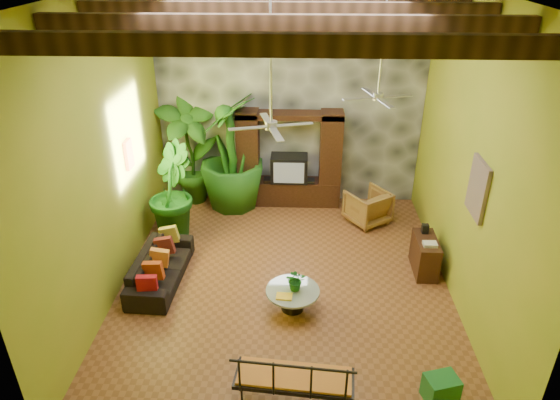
{
  "coord_description": "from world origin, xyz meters",
  "views": [
    {
      "loc": [
        0.22,
        -7.52,
        5.69
      ],
      "look_at": [
        -0.09,
        0.2,
        1.62
      ],
      "focal_mm": 32.0,
      "sensor_mm": 36.0,
      "label": 1
    }
  ],
  "objects_px": {
    "sofa": "(160,267)",
    "green_bin": "(441,388)",
    "entertainment_center": "(289,166)",
    "wicker_armchair": "(368,207)",
    "coffee_table": "(293,297)",
    "tall_plant_a": "(189,150)",
    "ceiling_fan_back": "(379,85)",
    "tall_plant_b": "(170,192)",
    "iron_bench": "(294,378)",
    "tall_plant_c": "(232,153)",
    "ceiling_fan_front": "(271,112)",
    "side_console": "(425,255)"
  },
  "relations": [
    {
      "from": "ceiling_fan_back",
      "to": "tall_plant_b",
      "type": "height_order",
      "value": "ceiling_fan_back"
    },
    {
      "from": "tall_plant_c",
      "to": "coffee_table",
      "type": "relative_size",
      "value": 2.93
    },
    {
      "from": "sofa",
      "to": "green_bin",
      "type": "bearing_deg",
      "value": -116.3
    },
    {
      "from": "entertainment_center",
      "to": "wicker_armchair",
      "type": "distance_m",
      "value": 2.04
    },
    {
      "from": "coffee_table",
      "to": "entertainment_center",
      "type": "bearing_deg",
      "value": 92.35
    },
    {
      "from": "entertainment_center",
      "to": "wicker_armchair",
      "type": "xyz_separation_m",
      "value": [
        1.77,
        -0.83,
        -0.58
      ]
    },
    {
      "from": "ceiling_fan_back",
      "to": "wicker_armchair",
      "type": "distance_m",
      "value": 3.22
    },
    {
      "from": "entertainment_center",
      "to": "tall_plant_b",
      "type": "distance_m",
      "value": 2.87
    },
    {
      "from": "side_console",
      "to": "coffee_table",
      "type": "bearing_deg",
      "value": -153.23
    },
    {
      "from": "ceiling_fan_back",
      "to": "sofa",
      "type": "xyz_separation_m",
      "value": [
        -3.9,
        -1.24,
        -3.11
      ]
    },
    {
      "from": "entertainment_center",
      "to": "ceiling_fan_front",
      "type": "height_order",
      "value": "ceiling_fan_front"
    },
    {
      "from": "ceiling_fan_back",
      "to": "tall_plant_c",
      "type": "relative_size",
      "value": 0.69
    },
    {
      "from": "tall_plant_c",
      "to": "ceiling_fan_back",
      "type": "bearing_deg",
      "value": -31.15
    },
    {
      "from": "wicker_armchair",
      "to": "iron_bench",
      "type": "bearing_deg",
      "value": 38.52
    },
    {
      "from": "tall_plant_c",
      "to": "wicker_armchair",
      "type": "bearing_deg",
      "value": -11.98
    },
    {
      "from": "tall_plant_b",
      "to": "green_bin",
      "type": "distance_m",
      "value": 6.33
    },
    {
      "from": "entertainment_center",
      "to": "tall_plant_b",
      "type": "height_order",
      "value": "entertainment_center"
    },
    {
      "from": "entertainment_center",
      "to": "iron_bench",
      "type": "xyz_separation_m",
      "value": [
        0.22,
        -5.93,
        -0.43
      ]
    },
    {
      "from": "sofa",
      "to": "tall_plant_c",
      "type": "relative_size",
      "value": 0.74
    },
    {
      "from": "entertainment_center",
      "to": "green_bin",
      "type": "distance_m",
      "value": 6.18
    },
    {
      "from": "coffee_table",
      "to": "tall_plant_a",
      "type": "bearing_deg",
      "value": 122.42
    },
    {
      "from": "green_bin",
      "to": "tall_plant_c",
      "type": "bearing_deg",
      "value": 122.69
    },
    {
      "from": "sofa",
      "to": "wicker_armchair",
      "type": "distance_m",
      "value": 4.7
    },
    {
      "from": "wicker_armchair",
      "to": "tall_plant_a",
      "type": "bearing_deg",
      "value": -46.14
    },
    {
      "from": "ceiling_fan_back",
      "to": "coffee_table",
      "type": "relative_size",
      "value": 2.03
    },
    {
      "from": "tall_plant_c",
      "to": "coffee_table",
      "type": "xyz_separation_m",
      "value": [
        1.47,
        -3.71,
        -1.09
      ]
    },
    {
      "from": "ceiling_fan_front",
      "to": "ceiling_fan_back",
      "type": "height_order",
      "value": "same"
    },
    {
      "from": "tall_plant_a",
      "to": "iron_bench",
      "type": "distance_m",
      "value": 6.51
    },
    {
      "from": "tall_plant_c",
      "to": "ceiling_fan_front",
      "type": "bearing_deg",
      "value": -71.69
    },
    {
      "from": "ceiling_fan_back",
      "to": "green_bin",
      "type": "bearing_deg",
      "value": -80.41
    },
    {
      "from": "ceiling_fan_back",
      "to": "side_console",
      "type": "height_order",
      "value": "ceiling_fan_back"
    },
    {
      "from": "sofa",
      "to": "tall_plant_a",
      "type": "xyz_separation_m",
      "value": [
        -0.02,
        3.19,
        1.04
      ]
    },
    {
      "from": "wicker_armchair",
      "to": "coffee_table",
      "type": "height_order",
      "value": "wicker_armchair"
    },
    {
      "from": "green_bin",
      "to": "tall_plant_b",
      "type": "bearing_deg",
      "value": 138.14
    },
    {
      "from": "entertainment_center",
      "to": "ceiling_fan_back",
      "type": "height_order",
      "value": "ceiling_fan_back"
    },
    {
      "from": "green_bin",
      "to": "wicker_armchair",
      "type": "bearing_deg",
      "value": 95.42
    },
    {
      "from": "ceiling_fan_front",
      "to": "ceiling_fan_back",
      "type": "xyz_separation_m",
      "value": [
        1.8,
        1.6,
        0.0
      ]
    },
    {
      "from": "tall_plant_c",
      "to": "green_bin",
      "type": "height_order",
      "value": "tall_plant_c"
    },
    {
      "from": "green_bin",
      "to": "side_console",
      "type": "bearing_deg",
      "value": 82.26
    },
    {
      "from": "tall_plant_c",
      "to": "green_bin",
      "type": "bearing_deg",
      "value": -57.31
    },
    {
      "from": "wicker_armchair",
      "to": "entertainment_center",
      "type": "bearing_deg",
      "value": -59.58
    },
    {
      "from": "iron_bench",
      "to": "side_console",
      "type": "bearing_deg",
      "value": 58.4
    },
    {
      "from": "tall_plant_b",
      "to": "ceiling_fan_front",
      "type": "bearing_deg",
      "value": -42.05
    },
    {
      "from": "tall_plant_b",
      "to": "coffee_table",
      "type": "bearing_deg",
      "value": -42.4
    },
    {
      "from": "tall_plant_b",
      "to": "iron_bench",
      "type": "height_order",
      "value": "tall_plant_b"
    },
    {
      "from": "wicker_armchair",
      "to": "side_console",
      "type": "height_order",
      "value": "wicker_armchair"
    },
    {
      "from": "sofa",
      "to": "iron_bench",
      "type": "height_order",
      "value": "iron_bench"
    },
    {
      "from": "entertainment_center",
      "to": "ceiling_fan_back",
      "type": "distance_m",
      "value": 3.5
    },
    {
      "from": "sofa",
      "to": "green_bin",
      "type": "xyz_separation_m",
      "value": [
        4.54,
        -2.53,
        -0.1
      ]
    },
    {
      "from": "entertainment_center",
      "to": "iron_bench",
      "type": "bearing_deg",
      "value": -87.91
    }
  ]
}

